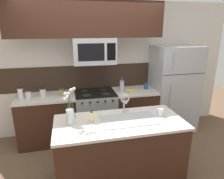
{
  "coord_description": "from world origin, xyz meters",
  "views": [
    {
      "loc": [
        -0.49,
        -2.68,
        2.11
      ],
      "look_at": [
        0.19,
        0.27,
        1.16
      ],
      "focal_mm": 32.0,
      "sensor_mm": 36.0,
      "label": 1
    }
  ],
  "objects": [
    {
      "name": "microwave",
      "position": [
        0.0,
        0.88,
        1.71
      ],
      "size": [
        0.74,
        0.4,
        0.46
      ],
      "color": "#A8AAAF"
    },
    {
      "name": "storage_jar_medium",
      "position": [
        -1.19,
        0.89,
        0.98
      ],
      "size": [
        0.1,
        0.1,
        0.14
      ],
      "color": "silver",
      "rests_on": "back_counter_left"
    },
    {
      "name": "storage_jar_squat",
      "position": [
        -0.61,
        0.89,
        0.97
      ],
      "size": [
        0.1,
        0.1,
        0.13
      ],
      "color": "#997F5B",
      "rests_on": "back_counter_left"
    },
    {
      "name": "storage_jar_short",
      "position": [
        -0.94,
        0.93,
        0.99
      ],
      "size": [
        0.11,
        0.11,
        0.16
      ],
      "color": "silver",
      "rests_on": "back_counter_left"
    },
    {
      "name": "sink_faucet",
      "position": [
        0.28,
        -0.14,
        1.11
      ],
      "size": [
        0.14,
        0.14,
        0.31
      ],
      "color": "#B7BABF",
      "rests_on": "island_counter"
    },
    {
      "name": "drinking_glass",
      "position": [
        0.75,
        -0.32,
        0.96
      ],
      "size": [
        0.07,
        0.07,
        0.11
      ],
      "color": "silver",
      "rests_on": "island_counter"
    },
    {
      "name": "rear_partition",
      "position": [
        0.3,
        1.28,
        1.3
      ],
      "size": [
        5.2,
        0.1,
        2.6
      ],
      "primitive_type": "cube",
      "color": "silver",
      "rests_on": "ground"
    },
    {
      "name": "dish_soap_bottle",
      "position": [
        -0.22,
        -0.29,
        0.98
      ],
      "size": [
        0.06,
        0.05,
        0.16
      ],
      "color": "#DBCC75",
      "rests_on": "island_counter"
    },
    {
      "name": "back_counter_left",
      "position": [
        -0.9,
        0.9,
        0.46
      ],
      "size": [
        1.06,
        0.65,
        0.91
      ],
      "color": "#381E14",
      "rests_on": "ground"
    },
    {
      "name": "splash_band",
      "position": [
        0.0,
        1.22,
        1.15
      ],
      "size": [
        3.65,
        0.01,
        0.48
      ],
      "primitive_type": "cube",
      "color": "#332319",
      "rests_on": "rear_partition"
    },
    {
      "name": "flower_vase",
      "position": [
        -0.49,
        -0.28,
        1.05
      ],
      "size": [
        0.16,
        0.17,
        0.49
      ],
      "color": "silver",
      "rests_on": "island_counter"
    },
    {
      "name": "island_counter",
      "position": [
        0.15,
        -0.35,
        0.46
      ],
      "size": [
        1.73,
        0.8,
        0.91
      ],
      "color": "#381E14",
      "rests_on": "ground"
    },
    {
      "name": "upper_cabinet_band",
      "position": [
        -0.11,
        0.85,
        2.23
      ],
      "size": [
        2.61,
        0.34,
        0.6
      ],
      "primitive_type": "cube",
      "color": "#381E14"
    },
    {
      "name": "french_press",
      "position": [
        0.54,
        0.96,
        1.01
      ],
      "size": [
        0.09,
        0.09,
        0.27
      ],
      "color": "silver",
      "rests_on": "back_counter_right"
    },
    {
      "name": "storage_jar_tall",
      "position": [
        -1.31,
        0.9,
        1.01
      ],
      "size": [
        0.09,
        0.09,
        0.2
      ],
      "color": "silver",
      "rests_on": "back_counter_left"
    },
    {
      "name": "ground_plane",
      "position": [
        0.0,
        0.0,
        0.0
      ],
      "size": [
        10.0,
        10.0,
        0.0
      ],
      "primitive_type": "plane",
      "color": "brown"
    },
    {
      "name": "stove_range",
      "position": [
        0.0,
        0.9,
        0.46
      ],
      "size": [
        0.76,
        0.64,
        0.93
      ],
      "color": "#A8AAAF",
      "rests_on": "ground"
    },
    {
      "name": "banana_bunch",
      "position": [
        0.7,
        0.84,
        0.93
      ],
      "size": [
        0.19,
        0.12,
        0.08
      ],
      "color": "yellow",
      "rests_on": "back_counter_right"
    },
    {
      "name": "kitchen_sink",
      "position": [
        0.28,
        -0.35,
        0.84
      ],
      "size": [
        0.76,
        0.43,
        0.16
      ],
      "color": "#ADAFB5",
      "rests_on": "island_counter"
    },
    {
      "name": "back_counter_right",
      "position": [
        0.79,
        0.9,
        0.46
      ],
      "size": [
        0.85,
        0.65,
        0.91
      ],
      "color": "#381E14",
      "rests_on": "ground"
    },
    {
      "name": "refrigerator",
      "position": [
        1.64,
        0.92,
        0.88
      ],
      "size": [
        0.89,
        0.74,
        1.76
      ],
      "color": "#A8AAAF",
      "rests_on": "ground"
    },
    {
      "name": "coffee_tin",
      "position": [
        1.05,
        0.95,
        0.97
      ],
      "size": [
        0.08,
        0.08,
        0.11
      ],
      "primitive_type": "cylinder",
      "color": "#1E5184",
      "rests_on": "back_counter_right"
    }
  ]
}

